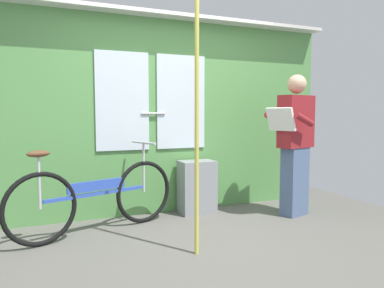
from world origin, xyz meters
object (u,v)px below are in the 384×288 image
trash_bin_by_wall (197,187)px  handrail_pole (197,119)px  bicycle_near_door (96,197)px  passenger_reading_newspaper (295,142)px

trash_bin_by_wall → handrail_pole: handrail_pole is taller
trash_bin_by_wall → handrail_pole: (-0.51, -1.17, 0.82)m
bicycle_near_door → handrail_pole: bearing=-69.4°
trash_bin_by_wall → handrail_pole: size_ratio=0.27×
trash_bin_by_wall → handrail_pole: 1.52m
bicycle_near_door → trash_bin_by_wall: bearing=-4.1°
passenger_reading_newspaper → bicycle_near_door: bearing=-21.5°
trash_bin_by_wall → handrail_pole: bearing=-113.5°
passenger_reading_newspaper → handrail_pole: bearing=7.4°
passenger_reading_newspaper → trash_bin_by_wall: bearing=-43.5°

